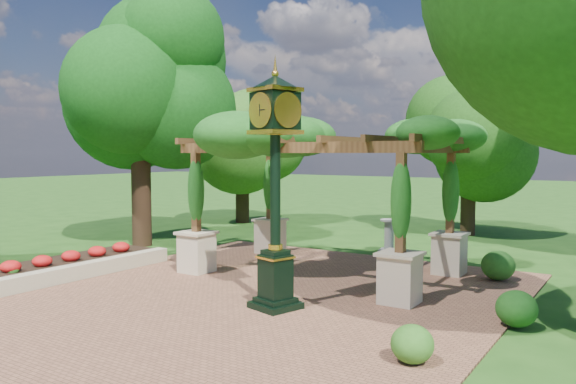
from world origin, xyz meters
The scene contains 13 objects.
ground centered at (0.00, 0.00, 0.00)m, with size 120.00×120.00×0.00m, color #1E4714.
brick_plaza centered at (0.00, 1.00, 0.02)m, with size 10.00×12.00×0.04m, color brown.
border_wall centered at (-4.60, 0.50, 0.20)m, with size 0.35×5.00×0.40m, color #C6B793.
flower_bed centered at (-5.50, 0.50, 0.18)m, with size 1.50×5.00×0.36m, color red.
pedestal_clock centered at (0.89, 0.69, 2.78)m, with size 1.13×1.13×4.65m.
pergola centered at (0.04, 4.03, 3.30)m, with size 6.41×4.04×4.03m.
sundial centered at (0.23, 7.89, 0.46)m, with size 0.68×0.68×1.04m.
shrub_front centered at (4.20, -0.62, 0.32)m, with size 0.63×0.63×0.57m, color #2B5F1B.
shrub_mid centered at (5.12, 2.03, 0.36)m, with size 0.72×0.72×0.65m, color #1A4A14.
shrub_back centered at (4.00, 5.63, 0.40)m, with size 0.79×0.79×0.71m, color #245A1A.
tree_west_near centered at (-7.22, 4.62, 5.68)m, with size 4.12×4.12×8.27m.
tree_west_far centered at (-8.24, 11.39, 4.39)m, with size 4.12×4.12×6.38m.
tree_north centered at (1.22, 13.05, 3.83)m, with size 3.77×3.77×5.58m.
Camera 1 is at (7.05, -8.29, 3.10)m, focal length 35.00 mm.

